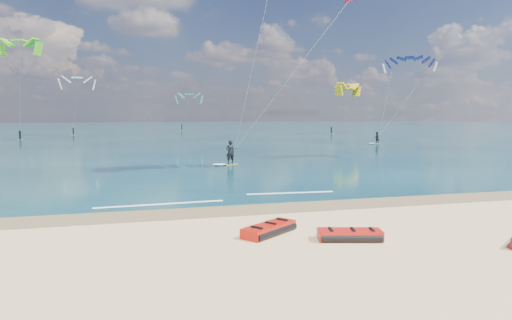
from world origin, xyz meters
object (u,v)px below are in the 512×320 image
(packed_kite_left, at_px, (269,234))
(packed_kite_mid, at_px, (350,240))
(kitesurfer_far, at_px, (395,92))
(kitesurfer_main, at_px, (270,57))

(packed_kite_left, distance_m, packed_kite_mid, 2.80)
(packed_kite_left, xyz_separation_m, kitesurfer_far, (29.78, 40.34, 7.13))
(kitesurfer_main, xyz_separation_m, kitesurfer_far, (24.36, 22.24, -1.29))
(kitesurfer_far, bearing_deg, kitesurfer_main, -141.00)
(kitesurfer_main, relative_size, kitesurfer_far, 1.25)
(kitesurfer_main, bearing_deg, packed_kite_mid, -135.94)
(kitesurfer_main, bearing_deg, kitesurfer_far, 5.27)
(packed_kite_left, height_order, kitesurfer_main, kitesurfer_main)
(kitesurfer_main, height_order, kitesurfer_far, kitesurfer_main)
(kitesurfer_far, bearing_deg, packed_kite_left, -129.84)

